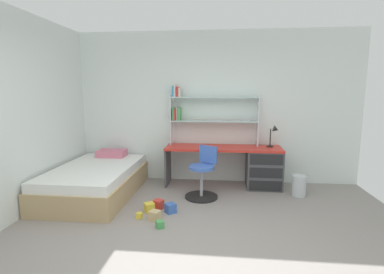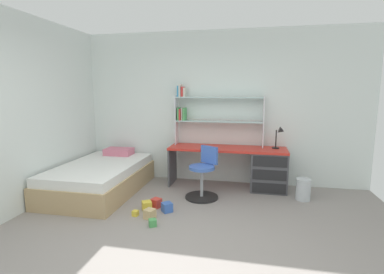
% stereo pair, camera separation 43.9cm
% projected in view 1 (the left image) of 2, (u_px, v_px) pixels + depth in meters
% --- Properties ---
extents(ground_plane, '(5.58, 6.31, 0.02)m').
position_uv_depth(ground_plane, '(185.00, 260.00, 2.92)').
color(ground_plane, gray).
extents(room_shell, '(5.58, 6.31, 2.73)m').
position_uv_depth(room_shell, '(109.00, 113.00, 4.06)').
color(room_shell, silver).
rests_on(room_shell, ground_plane).
extents(desk, '(2.01, 0.56, 0.71)m').
position_uv_depth(desk, '(253.00, 165.00, 5.07)').
color(desk, red).
rests_on(desk, ground_plane).
extents(bookshelf_hutch, '(1.56, 0.22, 1.08)m').
position_uv_depth(bookshelf_hutch, '(204.00, 111.00, 5.17)').
color(bookshelf_hutch, silver).
rests_on(bookshelf_hutch, desk).
extents(desk_lamp, '(0.20, 0.17, 0.38)m').
position_uv_depth(desk_lamp, '(274.00, 133.00, 5.00)').
color(desk_lamp, black).
rests_on(desk_lamp, desk).
extents(swivel_chair, '(0.52, 0.52, 0.81)m').
position_uv_depth(swivel_chair, '(203.00, 177.00, 4.58)').
color(swivel_chair, black).
rests_on(swivel_chair, ground_plane).
extents(bed_platform, '(1.21, 1.95, 0.60)m').
position_uv_depth(bed_platform, '(96.00, 181.00, 4.69)').
color(bed_platform, tan).
rests_on(bed_platform, ground_plane).
extents(waste_bin, '(0.22, 0.22, 0.34)m').
position_uv_depth(waste_bin, '(299.00, 186.00, 4.66)').
color(waste_bin, silver).
rests_on(waste_bin, ground_plane).
extents(toy_block_red_0, '(0.17, 0.17, 0.13)m').
position_uv_depth(toy_block_red_0, '(158.00, 204.00, 4.16)').
color(toy_block_red_0, red).
rests_on(toy_block_red_0, ground_plane).
extents(toy_block_blue_1, '(0.18, 0.18, 0.13)m').
position_uv_depth(toy_block_blue_1, '(171.00, 208.00, 4.03)').
color(toy_block_blue_1, '#3860B7').
rests_on(toy_block_blue_1, ground_plane).
extents(toy_block_yellow_2, '(0.08, 0.08, 0.07)m').
position_uv_depth(toy_block_yellow_2, '(139.00, 216.00, 3.86)').
color(toy_block_yellow_2, gold).
rests_on(toy_block_yellow_2, ground_plane).
extents(toy_block_green_3, '(0.12, 0.12, 0.09)m').
position_uv_depth(toy_block_green_3, '(160.00, 224.00, 3.58)').
color(toy_block_green_3, '#479E51').
rests_on(toy_block_green_3, ground_plane).
extents(toy_block_natural_4, '(0.16, 0.16, 0.13)m').
position_uv_depth(toy_block_natural_4, '(155.00, 216.00, 3.79)').
color(toy_block_natural_4, tan).
rests_on(toy_block_natural_4, ground_plane).
extents(toy_block_yellow_5, '(0.17, 0.17, 0.13)m').
position_uv_depth(toy_block_yellow_5, '(149.00, 207.00, 4.06)').
color(toy_block_yellow_5, gold).
rests_on(toy_block_yellow_5, ground_plane).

